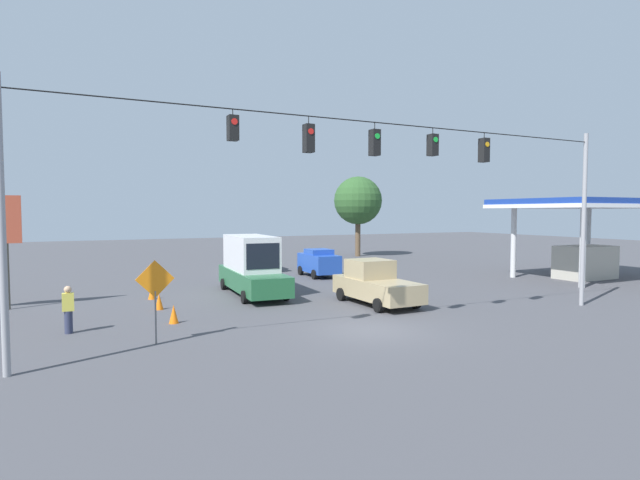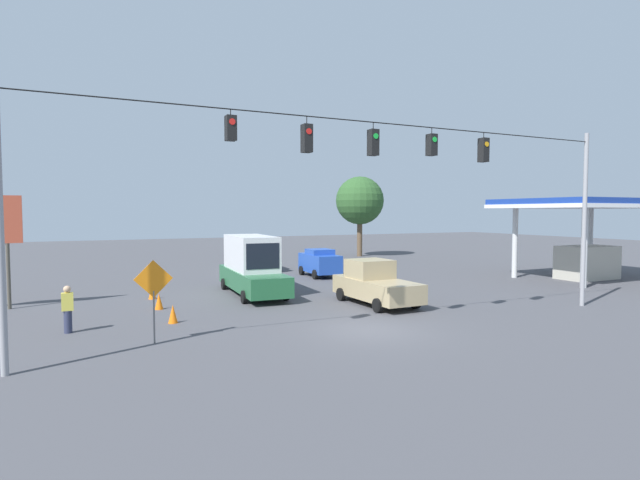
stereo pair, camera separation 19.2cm
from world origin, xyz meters
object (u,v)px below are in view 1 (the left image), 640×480
(tree_horizon_left, at_px, (358,201))
(sedan_blue_oncoming_far, at_px, (319,262))
(work_zone_sign, at_px, (155,285))
(gas_station, at_px, (586,221))
(traffic_cone_nearest, at_px, (174,314))
(pedestrian, at_px, (68,310))
(box_truck_green_withflow_mid, at_px, (252,266))
(traffic_cone_second, at_px, (159,302))
(overhead_signal_span, at_px, (376,185))
(pickup_truck_tan_crossing_near, at_px, (375,284))
(traffic_cone_third, at_px, (152,292))
(sedan_silver_oncoming_deep, at_px, (257,257))

(tree_horizon_left, bearing_deg, sedan_blue_oncoming_far, 50.02)
(work_zone_sign, bearing_deg, gas_station, -170.74)
(traffic_cone_nearest, relative_size, pedestrian, 0.42)
(sedan_blue_oncoming_far, bearing_deg, traffic_cone_nearest, 42.19)
(box_truck_green_withflow_mid, bearing_deg, gas_station, 170.34)
(pedestrian, bearing_deg, box_truck_green_withflow_mid, -148.42)
(traffic_cone_second, bearing_deg, sedan_blue_oncoming_far, -147.90)
(overhead_signal_span, height_order, sedan_blue_oncoming_far, overhead_signal_span)
(sedan_blue_oncoming_far, relative_size, work_zone_sign, 1.37)
(pickup_truck_tan_crossing_near, height_order, traffic_cone_second, pickup_truck_tan_crossing_near)
(box_truck_green_withflow_mid, xyz_separation_m, work_zone_sign, (6.16, 8.36, 0.44))
(box_truck_green_withflow_mid, height_order, tree_horizon_left, tree_horizon_left)
(sedan_blue_oncoming_far, height_order, gas_station, gas_station)
(traffic_cone_second, relative_size, traffic_cone_third, 1.00)
(gas_station, bearing_deg, pedestrian, 3.08)
(pedestrian, bearing_deg, tree_horizon_left, -138.28)
(pickup_truck_tan_crossing_near, bearing_deg, gas_station, -174.74)
(box_truck_green_withflow_mid, height_order, traffic_cone_third, box_truck_green_withflow_mid)
(tree_horizon_left, bearing_deg, work_zone_sign, 48.24)
(pickup_truck_tan_crossing_near, relative_size, sedan_silver_oncoming_deep, 1.14)
(box_truck_green_withflow_mid, bearing_deg, tree_horizon_left, -134.03)
(pedestrian, bearing_deg, gas_station, -176.92)
(overhead_signal_span, height_order, pedestrian, overhead_signal_span)
(traffic_cone_third, bearing_deg, sedan_silver_oncoming_deep, -132.56)
(sedan_silver_oncoming_deep, height_order, tree_horizon_left, tree_horizon_left)
(sedan_silver_oncoming_deep, bearing_deg, traffic_cone_nearest, 60.59)
(traffic_cone_second, bearing_deg, pedestrian, 41.08)
(box_truck_green_withflow_mid, xyz_separation_m, tree_horizon_left, (-17.09, -17.68, 4.03))
(pickup_truck_tan_crossing_near, bearing_deg, traffic_cone_third, -32.72)
(pedestrian, bearing_deg, traffic_cone_third, -121.20)
(overhead_signal_span, bearing_deg, traffic_cone_second, -49.70)
(overhead_signal_span, height_order, traffic_cone_second, overhead_signal_span)
(traffic_cone_nearest, relative_size, tree_horizon_left, 0.09)
(traffic_cone_second, xyz_separation_m, traffic_cone_third, (-0.08, -2.98, 0.00))
(pickup_truck_tan_crossing_near, xyz_separation_m, sedan_silver_oncoming_deep, (0.49, -15.99, 0.03))
(overhead_signal_span, relative_size, traffic_cone_second, 31.70)
(sedan_silver_oncoming_deep, distance_m, box_truck_green_withflow_mid, 11.34)
(pickup_truck_tan_crossing_near, relative_size, pedestrian, 2.96)
(sedan_blue_oncoming_far, bearing_deg, sedan_silver_oncoming_deep, -64.76)
(sedan_silver_oncoming_deep, xyz_separation_m, tree_horizon_left, (-13.12, -7.07, 4.58))
(sedan_blue_oncoming_far, xyz_separation_m, box_truck_green_withflow_mid, (6.56, 5.12, 0.56))
(traffic_cone_second, bearing_deg, overhead_signal_span, 130.30)
(traffic_cone_second, bearing_deg, traffic_cone_nearest, 91.73)
(overhead_signal_span, distance_m, sedan_blue_oncoming_far, 16.62)
(gas_station, bearing_deg, pickup_truck_tan_crossing_near, 5.26)
(traffic_cone_second, height_order, tree_horizon_left, tree_horizon_left)
(sedan_silver_oncoming_deep, relative_size, tree_horizon_left, 0.57)
(sedan_blue_oncoming_far, bearing_deg, traffic_cone_second, 32.10)
(pedestrian, bearing_deg, overhead_signal_span, 155.77)
(traffic_cone_nearest, xyz_separation_m, pedestrian, (3.76, 0.00, 0.51))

